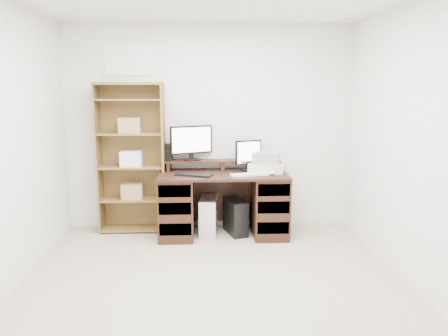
{
  "coord_description": "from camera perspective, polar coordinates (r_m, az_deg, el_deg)",
  "views": [
    {
      "loc": [
        -0.07,
        -3.38,
        1.74
      ],
      "look_at": [
        0.16,
        1.43,
        0.85
      ],
      "focal_mm": 35.0,
      "sensor_mm": 36.0,
      "label": 1
    }
  ],
  "objects": [
    {
      "name": "desk",
      "position": [
        5.2,
        -0.11,
        -4.57
      ],
      "size": [
        1.5,
        0.7,
        0.75
      ],
      "color": "black",
      "rests_on": "ground"
    },
    {
      "name": "tower_silver",
      "position": [
        5.28,
        -2.01,
        -6.23
      ],
      "size": [
        0.24,
        0.46,
        0.44
      ],
      "primitive_type": "cube",
      "rotation": [
        0.0,
        0.0,
        -0.1
      ],
      "color": "silver",
      "rests_on": "ground"
    },
    {
      "name": "mouse",
      "position": [
        5.05,
        6.23,
        -0.68
      ],
      "size": [
        0.1,
        0.08,
        0.04
      ],
      "primitive_type": "ellipsoid",
      "rotation": [
        0.0,
        0.0,
        -0.22
      ],
      "color": "white",
      "rests_on": "desk"
    },
    {
      "name": "riser_shelf",
      "position": [
        5.31,
        -0.21,
        0.75
      ],
      "size": [
        1.4,
        0.22,
        0.12
      ],
      "color": "black",
      "rests_on": "desk"
    },
    {
      "name": "speaker",
      "position": [
        5.29,
        -7.22,
        2.06
      ],
      "size": [
        0.1,
        0.1,
        0.21
      ],
      "primitive_type": "cube",
      "rotation": [
        0.0,
        0.0,
        -0.17
      ],
      "color": "black",
      "rests_on": "riser_shelf"
    },
    {
      "name": "room",
      "position": [
        3.41,
        -1.53,
        2.24
      ],
      "size": [
        3.54,
        4.04,
        2.54
      ],
      "color": "#B8AC91",
      "rests_on": "ground"
    },
    {
      "name": "keyboard_black",
      "position": [
        4.97,
        -3.96,
        -0.9
      ],
      "size": [
        0.44,
        0.28,
        0.02
      ],
      "primitive_type": "cube",
      "rotation": [
        0.0,
        0.0,
        -0.37
      ],
      "color": "black",
      "rests_on": "desk"
    },
    {
      "name": "tower_black",
      "position": [
        5.28,
        1.51,
        -6.36
      ],
      "size": [
        0.29,
        0.45,
        0.42
      ],
      "rotation": [
        0.0,
        0.0,
        0.28
      ],
      "color": "black",
      "rests_on": "ground"
    },
    {
      "name": "monitor_small",
      "position": [
        5.26,
        3.2,
        1.82
      ],
      "size": [
        0.32,
        0.18,
        0.37
      ],
      "rotation": [
        0.0,
        0.0,
        0.38
      ],
      "color": "black",
      "rests_on": "desk"
    },
    {
      "name": "keyboard_white",
      "position": [
        4.99,
        3.31,
        -0.86
      ],
      "size": [
        0.45,
        0.22,
        0.02
      ],
      "primitive_type": "cube",
      "rotation": [
        0.0,
        0.0,
        0.22
      ],
      "color": "white",
      "rests_on": "desk"
    },
    {
      "name": "monitor_wide",
      "position": [
        5.28,
        -4.3,
        3.53
      ],
      "size": [
        0.5,
        0.23,
        0.42
      ],
      "rotation": [
        0.0,
        0.0,
        0.38
      ],
      "color": "black",
      "rests_on": "riser_shelf"
    },
    {
      "name": "bookshelf",
      "position": [
        5.37,
        -11.97,
        1.44
      ],
      "size": [
        0.8,
        0.3,
        1.8
      ],
      "color": "brown",
      "rests_on": "ground"
    },
    {
      "name": "printer",
      "position": [
        5.2,
        5.51,
        0.03
      ],
      "size": [
        0.46,
        0.39,
        0.1
      ],
      "primitive_type": "cube",
      "rotation": [
        0.0,
        0.0,
        -0.22
      ],
      "color": "beige",
      "rests_on": "desk"
    },
    {
      "name": "basket",
      "position": [
        5.18,
        5.53,
        1.31
      ],
      "size": [
        0.36,
        0.29,
        0.13
      ],
      "primitive_type": "cube",
      "rotation": [
        0.0,
        0.0,
        -0.26
      ],
      "color": "#92969C",
      "rests_on": "printer"
    }
  ]
}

